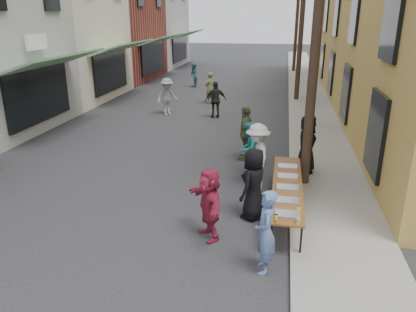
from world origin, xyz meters
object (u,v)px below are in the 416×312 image
(guest_front_a, at_px, (254,184))
(utility_pole_far, at_px, (297,15))
(guest_front_c, at_px, (249,149))
(serving_table, at_px, (287,186))
(utility_pole_near, at_px, (318,19))
(server, at_px, (307,144))
(utility_pole_mid, at_px, (302,16))
(catering_tray_sausage, at_px, (287,215))

(guest_front_a, bearing_deg, utility_pole_far, -158.18)
(guest_front_a, distance_m, guest_front_c, 2.68)
(utility_pole_far, height_order, serving_table, utility_pole_far)
(utility_pole_near, relative_size, server, 5.17)
(serving_table, relative_size, guest_front_c, 2.42)
(utility_pole_mid, distance_m, server, 11.72)
(utility_pole_mid, relative_size, server, 5.17)
(catering_tray_sausage, bearing_deg, utility_pole_far, 88.96)
(utility_pole_mid, relative_size, utility_pole_far, 1.00)
(utility_pole_near, relative_size, utility_pole_mid, 1.00)
(utility_pole_far, bearing_deg, serving_table, -91.11)
(serving_table, xyz_separation_m, server, (0.55, 2.65, 0.26))
(utility_pole_far, height_order, catering_tray_sausage, utility_pole_far)
(guest_front_c, height_order, server, server)
(serving_table, bearing_deg, utility_pole_far, 88.89)
(utility_pole_far, distance_m, catering_tray_sausage, 27.73)
(utility_pole_far, xyz_separation_m, serving_table, (-0.50, -25.83, -3.79))
(utility_pole_near, height_order, guest_front_c, utility_pole_near)
(serving_table, relative_size, guest_front_a, 2.31)
(utility_pole_mid, distance_m, utility_pole_far, 12.00)
(utility_pole_far, distance_m, guest_front_c, 23.88)
(serving_table, distance_m, server, 2.72)
(server, bearing_deg, utility_pole_near, 174.42)
(utility_pole_near, distance_m, guest_front_a, 4.44)
(serving_table, bearing_deg, catering_tray_sausage, -90.00)
(utility_pole_mid, relative_size, guest_front_a, 5.20)
(catering_tray_sausage, bearing_deg, serving_table, 90.00)
(utility_pole_far, bearing_deg, utility_pole_near, -90.00)
(utility_pole_near, xyz_separation_m, server, (0.05, 0.82, -3.53))
(utility_pole_near, relative_size, guest_front_a, 5.20)
(utility_pole_mid, distance_m, catering_tray_sausage, 15.92)
(utility_pole_far, distance_m, serving_table, 26.11)
(utility_pole_far, bearing_deg, utility_pole_mid, -90.00)
(server, bearing_deg, serving_table, 166.17)
(catering_tray_sausage, distance_m, guest_front_a, 1.50)
(utility_pole_mid, height_order, catering_tray_sausage, utility_pole_mid)
(utility_pole_near, xyz_separation_m, serving_table, (-0.50, -1.83, -3.79))
(utility_pole_mid, distance_m, guest_front_a, 14.71)
(utility_pole_mid, height_order, guest_front_a, utility_pole_mid)
(utility_pole_near, bearing_deg, guest_front_c, 164.28)
(guest_front_a, bearing_deg, utility_pole_near, 174.35)
(utility_pole_near, bearing_deg, utility_pole_far, 90.00)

